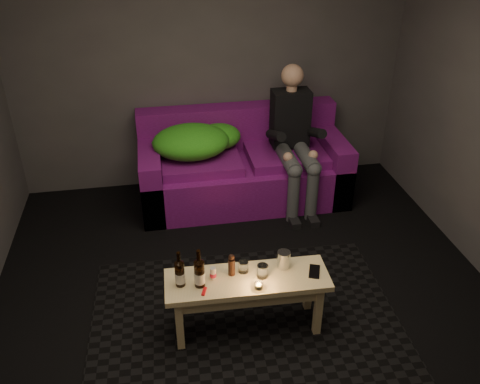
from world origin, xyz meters
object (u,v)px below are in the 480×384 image
(coffee_table, at_px, (247,287))
(beer_bottle_b, at_px, (199,273))
(person, at_px, (294,136))
(steel_cup, at_px, (284,260))
(sofa, at_px, (242,168))
(beer_bottle_a, at_px, (180,273))

(coffee_table, distance_m, beer_bottle_b, 0.39)
(person, xyz_separation_m, steel_cup, (-0.52, -1.66, -0.18))
(person, relative_size, beer_bottle_b, 4.70)
(beer_bottle_b, bearing_deg, person, 57.12)
(sofa, relative_size, beer_bottle_a, 7.56)
(sofa, bearing_deg, beer_bottle_a, -112.24)
(person, height_order, steel_cup, person)
(sofa, height_order, beer_bottle_b, sofa)
(sofa, xyz_separation_m, coffee_table, (-0.31, -1.90, 0.06))
(person, bearing_deg, steel_cup, -107.52)
(sofa, relative_size, coffee_table, 1.79)
(beer_bottle_b, xyz_separation_m, steel_cup, (0.61, 0.09, -0.04))
(sofa, bearing_deg, coffee_table, -99.29)
(beer_bottle_b, bearing_deg, coffee_table, 3.54)
(sofa, xyz_separation_m, beer_bottle_a, (-0.77, -1.89, 0.25))
(coffee_table, height_order, steel_cup, steel_cup)
(beer_bottle_a, height_order, steel_cup, beer_bottle_a)
(beer_bottle_a, distance_m, beer_bottle_b, 0.13)
(person, bearing_deg, coffee_table, -114.78)
(coffee_table, height_order, beer_bottle_a, beer_bottle_a)
(beer_bottle_a, xyz_separation_m, beer_bottle_b, (0.13, -0.03, 0.01))
(coffee_table, distance_m, beer_bottle_a, 0.50)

